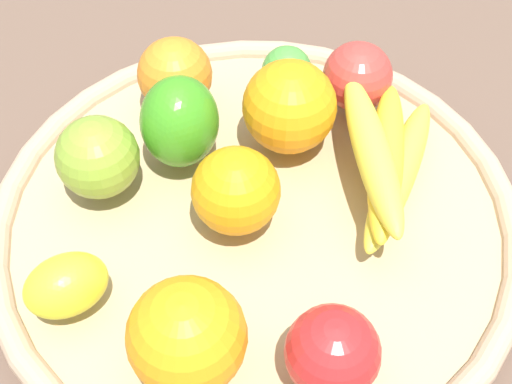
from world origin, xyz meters
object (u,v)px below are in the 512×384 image
orange_2 (236,191)px  bell_pepper (180,122)px  lime_0 (287,71)px  apple_2 (357,76)px  apple_1 (333,352)px  lemon_0 (66,285)px  banana_bunch (386,160)px  orange_1 (187,337)px  orange_3 (289,107)px  orange_0 (175,75)px  apple_0 (98,157)px

orange_2 → bell_pepper: (0.03, -0.08, 0.01)m
lime_0 → apple_2: 0.07m
orange_2 → apple_1: (-0.03, 0.15, -0.00)m
lemon_0 → apple_1: bearing=147.6°
banana_bunch → orange_1: (0.19, 0.12, 0.01)m
bell_pepper → banana_bunch: 0.18m
orange_3 → lemon_0: 0.24m
apple_1 → orange_0: bearing=-80.9°
banana_bunch → apple_2: bearing=-96.8°
bell_pepper → orange_0: bearing=-159.4°
lime_0 → lemon_0: 0.29m
apple_1 → lime_0: bearing=-101.1°
bell_pepper → orange_2: bearing=47.1°
apple_0 → lime_0: apple_0 is taller
orange_3 → lime_0: orange_3 is taller
orange_3 → bell_pepper: (0.10, -0.01, 0.00)m
orange_3 → banana_bunch: bearing=132.3°
orange_2 → orange_1: orange_1 is taller
apple_1 → apple_2: size_ratio=1.02×
orange_0 → lemon_0: size_ratio=1.09×
apple_0 → orange_0: (-0.08, -0.08, -0.00)m
lemon_0 → apple_2: apple_2 is taller
lime_0 → orange_3: bearing=74.5°
orange_3 → apple_0: orange_3 is taller
orange_3 → banana_bunch: (-0.06, 0.07, -0.01)m
banana_bunch → orange_0: bearing=-43.9°
orange_2 → apple_0: orange_2 is taller
apple_0 → lime_0: (-0.19, -0.07, -0.01)m
orange_2 → apple_0: 0.12m
orange_2 → lemon_0: size_ratio=1.13×
orange_1 → apple_0: bearing=-78.5°
orange_2 → orange_0: 0.15m
lime_0 → orange_1: orange_1 is taller
lemon_0 → bell_pepper: bearing=-131.7°
orange_2 → orange_3: 0.10m
banana_bunch → lemon_0: size_ratio=2.89×
apple_0 → lemon_0: bearing=70.4°
apple_1 → lemon_0: size_ratio=1.04×
lime_0 → banana_bunch: bearing=108.8°
apple_1 → orange_0: (0.05, -0.30, 0.00)m
orange_0 → orange_2: bearing=97.5°
orange_3 → bell_pepper: 0.10m
orange_3 → bell_pepper: bell_pepper is taller
orange_1 → banana_bunch: bearing=-147.7°
lime_0 → orange_1: bearing=59.9°
orange_3 → orange_0: 0.11m
orange_2 → orange_1: size_ratio=0.87×
orange_2 → orange_1: (0.06, 0.12, 0.01)m
orange_0 → apple_0: bearing=45.8°
banana_bunch → apple_0: 0.24m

